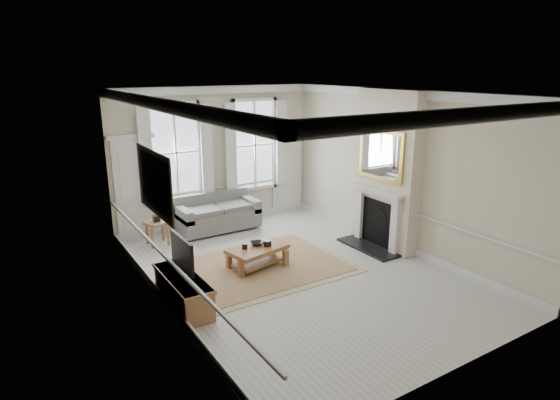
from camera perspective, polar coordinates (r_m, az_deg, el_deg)
floor at (r=9.15m, az=2.12°, el=-8.78°), size 7.20×7.20×0.00m
ceiling at (r=8.33m, az=2.36°, el=13.00°), size 7.20×7.20×0.00m
back_wall at (r=11.67m, az=-7.77°, el=5.29°), size 5.20×0.00×5.20m
left_wall at (r=7.49m, az=-14.47°, el=-1.07°), size 0.00×7.20×7.20m
right_wall at (r=10.24m, az=14.40°, el=3.45°), size 0.00×7.20×7.20m
window_left at (r=11.20m, az=-12.62°, el=5.66°), size 1.26×0.20×2.20m
window_right at (r=12.05m, az=-3.13°, el=6.72°), size 1.26×0.20×2.20m
door_left at (r=11.09m, az=-17.26°, el=1.24°), size 0.90×0.08×2.30m
door_right at (r=12.70m, az=0.85°, el=3.77°), size 0.90×0.08×2.30m
painting at (r=7.69m, az=-15.06°, el=2.03°), size 0.05×1.66×1.06m
chimney_breast at (r=10.25m, az=12.91°, el=3.56°), size 0.35×1.70×3.38m
hearth at (r=10.45m, az=10.68°, el=-5.69°), size 0.55×1.50×0.05m
fireplace at (r=10.34m, az=11.69°, el=-1.81°), size 0.21×1.45×1.33m
mirror at (r=10.03m, az=12.16°, el=5.39°), size 0.06×1.26×1.06m
sofa at (r=11.45m, az=-7.74°, el=-1.80°), size 1.93×0.94×0.88m
side_table at (r=10.71m, az=-14.76°, el=-3.08°), size 0.59×0.59×0.54m
rug at (r=9.36m, az=-2.75°, el=-8.13°), size 3.50×2.60×0.02m
coffee_table at (r=9.22m, az=-2.78°, el=-6.21°), size 1.26×0.89×0.43m
ceramic_pot_a at (r=9.10m, az=-4.32°, el=-5.62°), size 0.11×0.11×0.11m
ceramic_pot_b at (r=9.22m, az=-1.55°, el=-5.28°), size 0.16×0.16×0.11m
bowl at (r=9.29m, az=-2.82°, el=-5.31°), size 0.33×0.33×0.06m
tv_stand at (r=7.99m, az=-11.71°, el=-10.85°), size 0.48×1.50×0.54m
tv at (r=7.73m, az=-11.82°, el=-6.42°), size 0.08×0.90×0.68m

